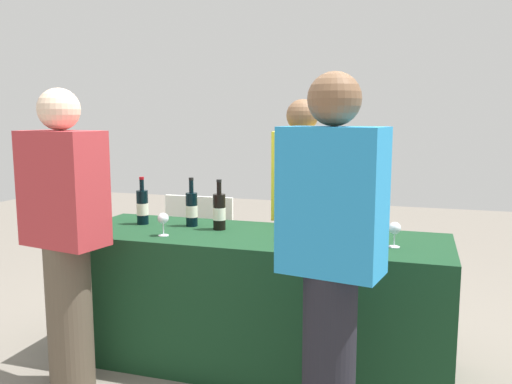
{
  "coord_description": "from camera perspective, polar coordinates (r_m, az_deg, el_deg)",
  "views": [
    {
      "loc": [
        0.89,
        -2.87,
        1.47
      ],
      "look_at": [
        0.0,
        0.0,
        1.04
      ],
      "focal_mm": 37.04,
      "sensor_mm": 36.0,
      "label": 1
    }
  ],
  "objects": [
    {
      "name": "server_pouring",
      "position": [
        3.58,
        4.91,
        -1.69
      ],
      "size": [
        0.41,
        0.26,
        1.58
      ],
      "rotation": [
        0.0,
        0.0,
        3.27
      ],
      "color": "#3F3351",
      "rests_on": "ground_plane"
    },
    {
      "name": "wine_glass_0",
      "position": [
        3.08,
        -9.99,
        -2.95
      ],
      "size": [
        0.06,
        0.06,
        0.13
      ],
      "color": "silver",
      "rests_on": "tasting_table"
    },
    {
      "name": "wine_glass_2",
      "position": [
        2.84,
        8.62,
        -3.68
      ],
      "size": [
        0.07,
        0.07,
        0.14
      ],
      "color": "silver",
      "rests_on": "tasting_table"
    },
    {
      "name": "wine_glass_1",
      "position": [
        2.94,
        3.61,
        -3.27
      ],
      "size": [
        0.07,
        0.07,
        0.14
      ],
      "color": "silver",
      "rests_on": "tasting_table"
    },
    {
      "name": "guest_0",
      "position": [
        2.96,
        -19.89,
        -4.18
      ],
      "size": [
        0.47,
        0.32,
        1.61
      ],
      "rotation": [
        0.0,
        0.0,
        -0.19
      ],
      "color": "brown",
      "rests_on": "ground_plane"
    },
    {
      "name": "guest_1",
      "position": [
        2.25,
        8.12,
        -6.87
      ],
      "size": [
        0.46,
        0.31,
        1.65
      ],
      "rotation": [
        0.0,
        0.0,
        -0.19
      ],
      "color": "black",
      "rests_on": "ground_plane"
    },
    {
      "name": "wine_bottle_0",
      "position": [
        3.43,
        -12.17,
        -1.57
      ],
      "size": [
        0.07,
        0.07,
        0.3
      ],
      "color": "black",
      "rests_on": "tasting_table"
    },
    {
      "name": "wine_bottle_1",
      "position": [
        3.32,
        -6.97,
        -1.81
      ],
      "size": [
        0.07,
        0.07,
        0.31
      ],
      "color": "black",
      "rests_on": "tasting_table"
    },
    {
      "name": "wine_glass_4",
      "position": [
        2.86,
        14.75,
        -3.93
      ],
      "size": [
        0.07,
        0.07,
        0.13
      ],
      "color": "silver",
      "rests_on": "tasting_table"
    },
    {
      "name": "menu_board",
      "position": [
        4.33,
        -6.14,
        -5.93
      ],
      "size": [
        0.58,
        0.04,
        0.84
      ],
      "primitive_type": "cube",
      "rotation": [
        0.0,
        0.0,
        0.01
      ],
      "color": "white",
      "rests_on": "ground_plane"
    },
    {
      "name": "wine_glass_3",
      "position": [
        2.82,
        12.39,
        -4.09
      ],
      "size": [
        0.07,
        0.07,
        0.13
      ],
      "color": "silver",
      "rests_on": "tasting_table"
    },
    {
      "name": "tasting_table",
      "position": [
        3.2,
        0.0,
        -11.51
      ],
      "size": [
        2.2,
        0.72,
        0.79
      ],
      "primitive_type": "cube",
      "color": "#14381E",
      "rests_on": "ground_plane"
    },
    {
      "name": "wine_bottle_4",
      "position": [
        3.11,
        11.19,
        -2.41
      ],
      "size": [
        0.08,
        0.08,
        0.32
      ],
      "color": "black",
      "rests_on": "tasting_table"
    },
    {
      "name": "wine_bottle_3",
      "position": [
        3.1,
        7.94,
        -2.58
      ],
      "size": [
        0.07,
        0.07,
        0.3
      ],
      "color": "black",
      "rests_on": "tasting_table"
    },
    {
      "name": "ground_plane",
      "position": [
        3.35,
        0.0,
        -17.87
      ],
      "size": [
        12.0,
        12.0,
        0.0
      ],
      "primitive_type": "plane",
      "color": "slate"
    },
    {
      "name": "wine_bottle_2",
      "position": [
        3.2,
        -3.99,
        -2.09
      ],
      "size": [
        0.08,
        0.08,
        0.31
      ],
      "color": "black",
      "rests_on": "tasting_table"
    }
  ]
}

